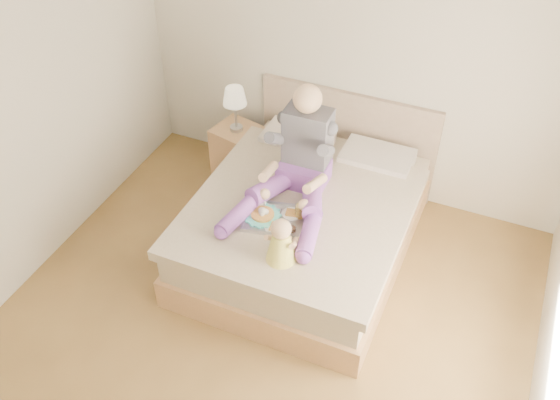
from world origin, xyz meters
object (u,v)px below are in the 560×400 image
at_px(bed, 308,218).
at_px(baby, 282,243).
at_px(adult, 298,165).
at_px(tray, 275,216).
at_px(nightstand, 239,152).

relative_size(bed, baby, 5.83).
distance_m(adult, baby, 0.78).
height_order(tray, baby, baby).
relative_size(bed, tray, 4.09).
bearing_deg(adult, tray, -96.02).
bearing_deg(adult, bed, 13.91).
bearing_deg(bed, tray, -106.93).
relative_size(tray, baby, 1.43).
xyz_separation_m(adult, tray, (-0.03, -0.39, -0.24)).
xyz_separation_m(bed, nightstand, (-1.00, 0.68, -0.05)).
relative_size(adult, baby, 2.98).
relative_size(nightstand, adult, 0.48).
height_order(bed, adult, adult).
bearing_deg(nightstand, adult, -24.87).
bearing_deg(adult, baby, -77.40).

